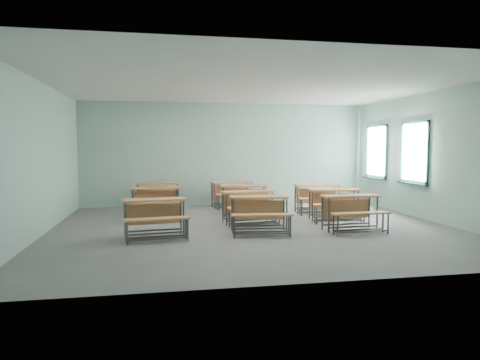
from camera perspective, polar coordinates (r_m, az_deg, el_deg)
The scene contains 11 objects.
room at distance 9.65m, azimuth 2.31°, elevation 3.03°, with size 9.04×8.04×3.24m.
desk_unit_r0c0 at distance 8.78m, azimuth -11.29°, elevation -4.23°, with size 1.35×0.99×0.78m.
desk_unit_r0c1 at distance 9.13m, azimuth 2.65°, elevation -3.82°, with size 1.33×0.97×0.78m.
desk_unit_r0c2 at distance 9.63m, azimuth 14.74°, elevation -3.52°, with size 1.29×0.90×0.78m.
desk_unit_r1c1 at distance 10.16m, azimuth 1.22°, elevation -2.96°, with size 1.35×0.99×0.78m.
desk_unit_r1c2 at distance 10.88m, azimuth 12.55°, elevation -2.58°, with size 1.34×0.98×0.78m.
desk_unit_r2c0 at distance 11.25m, azimuth -11.18°, elevation -2.33°, with size 1.33×0.97×0.78m.
desk_unit_r2c1 at distance 11.66m, azimuth 0.56°, elevation -2.00°, with size 1.32×0.94×0.78m.
desk_unit_r2c2 at distance 12.06m, azimuth 10.35°, elevation -1.86°, with size 1.31×0.93×0.78m.
desk_unit_r3c0 at distance 12.73m, azimuth -10.91°, elevation -1.54°, with size 1.27×0.87×0.78m.
desk_unit_r3c1 at distance 12.91m, azimuth -0.96°, elevation -1.38°, with size 1.35×1.00×0.78m.
Camera 1 is at (-2.05, -9.38, 1.84)m, focal length 32.00 mm.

